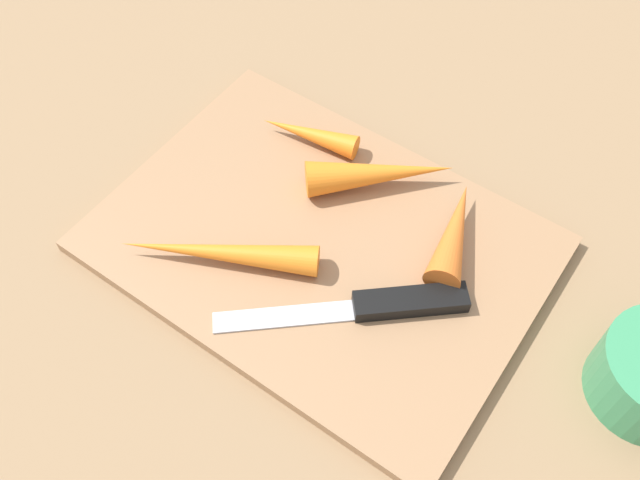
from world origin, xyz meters
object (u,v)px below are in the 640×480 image
Objects in this scene: carrot_longest at (219,252)px; carrot_shortest at (309,134)px; cutting_board at (320,244)px; knife at (394,304)px; carrot_long at (380,174)px; carrot_short at (455,232)px.

carrot_longest is 1.77× the size of carrot_shortest.
carrot_longest reaches higher than cutting_board.
knife reaches higher than cutting_board.
cutting_board is at bearing -137.40° from carrot_long.
carrot_long is 0.08m from carrot_short.
carrot_short is at bearing -136.39° from knife.
knife is at bearing 166.94° from cutting_board.
carrot_short reaches higher than cutting_board.
knife is 0.19m from carrot_shortest.
cutting_board is 0.08m from carrot_long.
knife is at bearing 133.37° from carrot_shortest.
knife is 1.79× the size of carrot_shortest.
carrot_long is at bearing -142.98° from carrot_longest.
cutting_board is 3.93× the size of carrot_shortest.
carrot_longest reaches higher than knife.
carrot_long reaches higher than carrot_longest.
carrot_longest is at bearing -23.28° from knife.
carrot_longest is 0.15m from carrot_shortest.
carrot_short is (-0.01, -0.08, 0.01)m from knife.
carrot_short is (-0.15, -0.13, 0.00)m from carrot_longest.
knife is at bearing -93.45° from carrot_long.
carrot_short reaches higher than carrot_longest.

